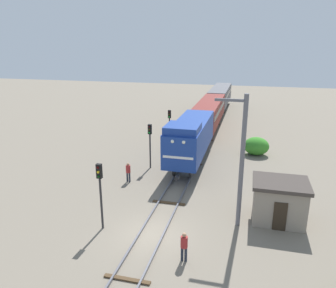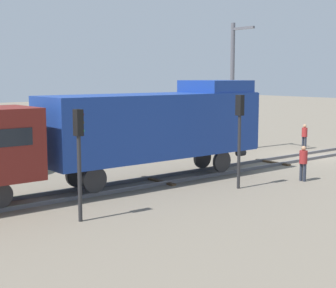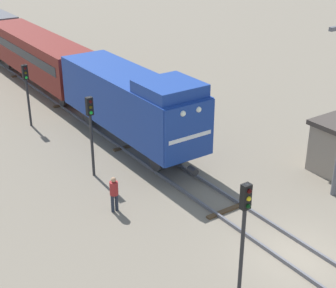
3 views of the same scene
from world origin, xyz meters
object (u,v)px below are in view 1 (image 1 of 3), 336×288
(traffic_signal_far, at_px, (169,120))
(worker_near_track, at_px, (184,245))
(worker_by_signal, at_px, (128,171))
(passenger_car_leading, at_px, (209,111))
(passenger_car_trailing, at_px, (220,95))
(traffic_signal_near, at_px, (100,185))
(locomotive, at_px, (190,136))
(traffic_signal_mid, at_px, (150,138))
(relay_hut, at_px, (279,201))
(catenary_mast, at_px, (241,159))

(traffic_signal_far, xyz_separation_m, worker_near_track, (6.00, -20.68, -1.71))
(worker_by_signal, bearing_deg, worker_near_track, 124.53)
(passenger_car_leading, xyz_separation_m, passenger_car_trailing, (0.00, 14.60, 0.00))
(traffic_signal_near, bearing_deg, passenger_car_trailing, 85.48)
(locomotive, relative_size, traffic_signal_near, 2.69)
(passenger_car_trailing, distance_m, traffic_signal_near, 40.63)
(passenger_car_trailing, xyz_separation_m, worker_by_signal, (-4.20, -33.37, -1.53))
(traffic_signal_near, xyz_separation_m, worker_near_track, (5.60, -1.91, -1.99))
(traffic_signal_mid, relative_size, traffic_signal_far, 1.07)
(traffic_signal_mid, xyz_separation_m, relay_hut, (10.90, -6.91, -1.50))
(worker_near_track, bearing_deg, catenary_mast, -54.65)
(locomotive, xyz_separation_m, traffic_signal_mid, (-3.40, -1.87, 0.12))
(worker_by_signal, distance_m, relay_hut, 12.17)
(worker_near_track, bearing_deg, traffic_signal_far, -8.75)
(traffic_signal_far, bearing_deg, passenger_car_leading, 63.20)
(locomotive, xyz_separation_m, passenger_car_leading, (0.00, 13.34, -0.25))
(traffic_signal_mid, height_order, relay_hut, traffic_signal_mid)
(passenger_car_trailing, height_order, worker_near_track, passenger_car_trailing)
(passenger_car_trailing, xyz_separation_m, worker_near_track, (2.40, -42.41, -1.53))
(traffic_signal_far, distance_m, catenary_mast, 18.42)
(worker_by_signal, height_order, relay_hut, relay_hut)
(locomotive, distance_m, traffic_signal_mid, 3.88)
(worker_near_track, distance_m, catenary_mast, 6.18)
(traffic_signal_mid, relative_size, catenary_mast, 0.50)
(worker_by_signal, relative_size, relay_hut, 0.49)
(passenger_car_leading, xyz_separation_m, traffic_signal_far, (-3.60, -7.13, 0.18))
(traffic_signal_far, bearing_deg, worker_near_track, -73.82)
(traffic_signal_near, xyz_separation_m, traffic_signal_mid, (-0.20, 10.70, -0.09))
(traffic_signal_mid, bearing_deg, worker_near_track, -65.29)
(traffic_signal_far, bearing_deg, catenary_mast, -62.24)
(traffic_signal_mid, distance_m, catenary_mast, 11.77)
(passenger_car_leading, relative_size, catenary_mast, 1.67)
(locomotive, distance_m, passenger_car_trailing, 27.94)
(locomotive, distance_m, worker_by_signal, 7.10)
(locomotive, relative_size, passenger_car_trailing, 0.83)
(passenger_car_trailing, height_order, relay_hut, passenger_car_trailing)
(locomotive, relative_size, worker_by_signal, 6.82)
(locomotive, xyz_separation_m, passenger_car_trailing, (0.00, 27.94, -0.25))
(traffic_signal_near, distance_m, worker_by_signal, 7.47)
(worker_near_track, bearing_deg, locomotive, -15.51)
(traffic_signal_far, distance_m, worker_by_signal, 11.78)
(traffic_signal_near, height_order, worker_by_signal, traffic_signal_near)
(locomotive, bearing_deg, traffic_signal_far, 120.11)
(passenger_car_leading, xyz_separation_m, traffic_signal_near, (-3.20, -25.90, 0.46))
(traffic_signal_far, height_order, worker_by_signal, traffic_signal_far)
(passenger_car_leading, bearing_deg, passenger_car_trailing, 90.00)
(traffic_signal_near, relative_size, traffic_signal_mid, 1.03)
(traffic_signal_near, xyz_separation_m, worker_by_signal, (-1.00, 7.13, -1.99))
(passenger_car_trailing, distance_m, traffic_signal_mid, 30.00)
(catenary_mast, relative_size, relay_hut, 2.40)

